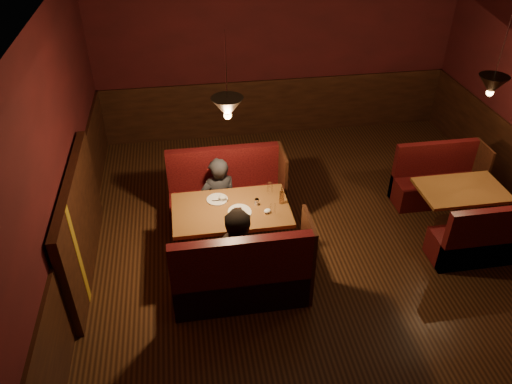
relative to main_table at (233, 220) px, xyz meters
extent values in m
cube|color=black|center=(1.15, -0.32, -0.58)|extent=(6.00, 7.00, 0.01)
cube|color=black|center=(1.15, -0.32, 2.33)|extent=(6.00, 7.00, 0.01)
cube|color=black|center=(1.15, 3.19, 0.88)|extent=(6.00, 0.01, 2.90)
cube|color=black|center=(-1.86, -0.32, 0.88)|extent=(0.01, 7.00, 2.90)
cube|color=black|center=(1.15, 3.16, -0.07)|extent=(6.00, 0.04, 1.00)
cube|color=black|center=(-1.83, -0.32, -0.07)|extent=(0.04, 7.00, 1.00)
cube|color=black|center=(-1.77, 0.08, 0.08)|extent=(0.10, 2.20, 1.30)
cube|color=gold|center=(-1.72, -0.47, 0.08)|extent=(0.01, 0.12, 1.30)
cylinder|color=#333333|center=(-0.02, 0.00, 1.88)|extent=(0.01, 0.01, 0.80)
cone|color=black|center=(-0.02, 0.00, 1.48)|extent=(0.34, 0.34, 0.22)
sphere|color=#FFBF72|center=(-0.02, 0.00, 1.39)|extent=(0.08, 0.08, 0.08)
cylinder|color=#333333|center=(3.01, 0.11, 1.88)|extent=(0.01, 0.01, 0.80)
cone|color=black|center=(3.01, 0.11, 1.48)|extent=(0.34, 0.34, 0.22)
sphere|color=#FFBF72|center=(3.01, 0.11, 1.39)|extent=(0.08, 0.08, 0.08)
cube|color=brown|center=(-0.02, 0.00, 0.15)|extent=(1.39, 0.84, 0.05)
cylinder|color=black|center=(-0.02, 0.00, -0.23)|extent=(0.14, 0.14, 0.69)
cylinder|color=black|center=(-0.02, 0.00, -0.55)|extent=(0.56, 0.56, 0.04)
cylinder|color=silver|center=(0.07, -0.10, 0.18)|extent=(0.28, 0.28, 0.02)
cube|color=black|center=(0.06, -0.10, 0.21)|extent=(0.09, 0.08, 0.03)
ellipsoid|color=silver|center=(0.01, -0.15, 0.22)|extent=(0.07, 0.07, 0.06)
cube|color=tan|center=(0.11, -0.22, 0.20)|extent=(0.08, 0.08, 0.03)
cylinder|color=silver|center=(-0.02, -0.19, 0.19)|extent=(0.11, 0.08, 0.01)
cylinder|color=silver|center=(-0.16, 0.20, 0.18)|extent=(0.26, 0.26, 0.01)
ellipsoid|color=beige|center=(-0.10, 0.18, 0.21)|extent=(0.10, 0.10, 0.05)
cube|color=silver|center=(-0.13, 0.15, 0.19)|extent=(0.20, 0.03, 0.00)
cylinder|color=white|center=(0.30, 0.03, 0.21)|extent=(0.05, 0.05, 0.08)
cylinder|color=white|center=(0.50, 0.23, 0.25)|extent=(0.08, 0.08, 0.15)
cylinder|color=white|center=(0.45, -0.20, 0.25)|extent=(0.08, 0.08, 0.15)
cylinder|color=#47230F|center=(0.60, 0.02, 0.25)|extent=(0.06, 0.06, 0.16)
cylinder|color=#47230F|center=(0.60, 0.02, 0.36)|extent=(0.03, 0.03, 0.07)
ellipsoid|color=white|center=(0.40, -0.15, 0.19)|extent=(0.11, 0.11, 0.04)
cube|color=black|center=(-0.02, 0.72, -0.35)|extent=(1.49, 0.55, 0.45)
cube|color=black|center=(-0.02, 0.93, -0.05)|extent=(1.49, 0.12, 1.04)
cube|color=black|center=(0.75, 0.72, -0.05)|extent=(0.04, 0.55, 1.04)
cube|color=black|center=(-0.02, -0.72, -0.35)|extent=(1.49, 0.55, 0.45)
cube|color=black|center=(-0.02, -0.93, -0.05)|extent=(1.49, 0.12, 1.04)
cube|color=black|center=(0.75, -0.72, -0.05)|extent=(0.04, 0.55, 1.04)
cube|color=brown|center=(3.01, 0.11, 0.03)|extent=(1.11, 0.71, 0.04)
cylinder|color=black|center=(3.01, 0.11, -0.28)|extent=(0.12, 0.12, 0.58)
cylinder|color=black|center=(3.01, 0.11, -0.56)|extent=(0.47, 0.47, 0.03)
cube|color=black|center=(3.01, 0.71, -0.39)|extent=(1.19, 0.46, 0.38)
cube|color=black|center=(3.01, 0.89, -0.14)|extent=(1.19, 0.10, 0.88)
cube|color=black|center=(3.62, 0.71, -0.14)|extent=(0.03, 0.46, 0.88)
cube|color=black|center=(3.01, -0.50, -0.39)|extent=(1.19, 0.46, 0.38)
cube|color=black|center=(3.01, -0.68, -0.14)|extent=(1.19, 0.10, 0.88)
imported|color=#252428|center=(-0.11, 0.65, 0.13)|extent=(0.57, 0.43, 1.40)
imported|color=black|center=(0.02, -0.67, 0.19)|extent=(0.87, 0.75, 1.52)
camera|label=1|loc=(-0.47, -4.71, 3.72)|focal=35.00mm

